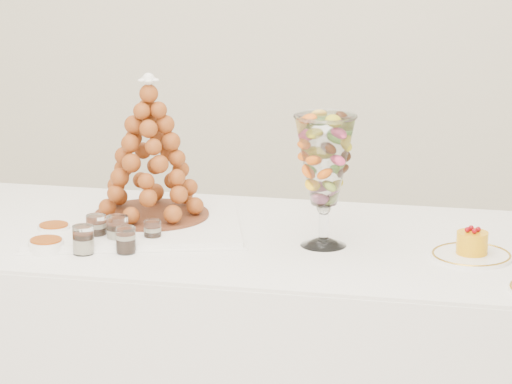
# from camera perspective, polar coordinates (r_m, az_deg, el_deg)

# --- Properties ---
(buffet_table) EXTENTS (2.06, 0.87, 0.77)m
(buffet_table) POSITION_cam_1_polar(r_m,az_deg,el_deg) (3.41, 0.20, -8.37)
(buffet_table) COLOR white
(buffet_table) RESTS_ON ground
(lace_tray) EXTENTS (0.67, 0.57, 0.02)m
(lace_tray) POSITION_cam_1_polar(r_m,az_deg,el_deg) (3.38, -5.77, -1.54)
(lace_tray) COLOR white
(lace_tray) RESTS_ON buffet_table
(macaron_vase) EXTENTS (0.16, 0.16, 0.35)m
(macaron_vase) POSITION_cam_1_polar(r_m,az_deg,el_deg) (3.16, 3.25, 1.41)
(macaron_vase) COLOR white
(macaron_vase) RESTS_ON buffet_table
(cake_plate) EXTENTS (0.21, 0.21, 0.01)m
(cake_plate) POSITION_cam_1_polar(r_m,az_deg,el_deg) (3.16, 10.09, -2.98)
(cake_plate) COLOR white
(cake_plate) RESTS_ON buffet_table
(verrine_a) EXTENTS (0.06, 0.06, 0.07)m
(verrine_a) POSITION_cam_1_polar(r_m,az_deg,el_deg) (3.26, -7.53, -1.71)
(verrine_a) COLOR white
(verrine_a) RESTS_ON buffet_table
(verrine_b) EXTENTS (0.07, 0.07, 0.08)m
(verrine_b) POSITION_cam_1_polar(r_m,az_deg,el_deg) (3.23, -6.53, -1.81)
(verrine_b) COLOR white
(verrine_b) RESTS_ON buffet_table
(verrine_c) EXTENTS (0.06, 0.06, 0.06)m
(verrine_c) POSITION_cam_1_polar(r_m,az_deg,el_deg) (3.23, -4.89, -1.89)
(verrine_c) COLOR white
(verrine_c) RESTS_ON buffet_table
(verrine_d) EXTENTS (0.06, 0.06, 0.07)m
(verrine_d) POSITION_cam_1_polar(r_m,az_deg,el_deg) (3.16, -8.13, -2.24)
(verrine_d) COLOR white
(verrine_d) RESTS_ON buffet_table
(verrine_e) EXTENTS (0.06, 0.06, 0.07)m
(verrine_e) POSITION_cam_1_polar(r_m,az_deg,el_deg) (3.16, -6.15, -2.25)
(verrine_e) COLOR white
(verrine_e) RESTS_ON buffet_table
(ramekin_back) EXTENTS (0.09, 0.09, 0.03)m
(ramekin_back) POSITION_cam_1_polar(r_m,az_deg,el_deg) (3.34, -9.49, -1.79)
(ramekin_back) COLOR white
(ramekin_back) RESTS_ON buffet_table
(ramekin_front) EXTENTS (0.09, 0.09, 0.03)m
(ramekin_front) POSITION_cam_1_polar(r_m,az_deg,el_deg) (3.20, -9.84, -2.51)
(ramekin_front) COLOR white
(ramekin_front) RESTS_ON buffet_table
(croquembouche) EXTENTS (0.32, 0.32, 0.40)m
(croquembouche) POSITION_cam_1_polar(r_m,az_deg,el_deg) (3.38, -5.01, 2.10)
(croquembouche) COLOR brown
(croquembouche) RESTS_ON lace_tray
(mousse_cake) EXTENTS (0.08, 0.08, 0.07)m
(mousse_cake) POSITION_cam_1_polar(r_m,az_deg,el_deg) (3.15, 10.14, -2.35)
(mousse_cake) COLOR #EFA20B
(mousse_cake) RESTS_ON cake_plate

